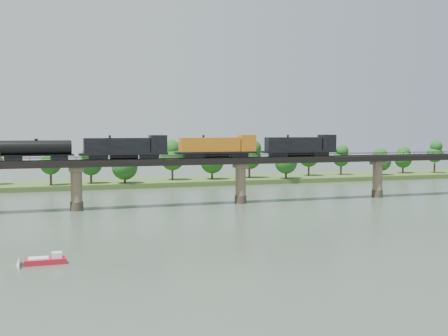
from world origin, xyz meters
name	(u,v)px	position (x,y,z in m)	size (l,w,h in m)	color
ground	(292,222)	(0.00, 0.00, 0.00)	(400.00, 400.00, 0.00)	#374638
far_bank	(185,181)	(0.00, 85.00, 0.80)	(300.00, 24.00, 1.60)	#365220
bridge	(241,182)	(0.00, 30.00, 5.46)	(236.00, 30.00, 11.50)	#473A2D
bridge_superstructure	(241,157)	(0.00, 30.00, 11.79)	(220.00, 4.90, 0.75)	black
far_treeline	(164,159)	(-8.21, 80.52, 8.83)	(289.06, 17.54, 13.60)	#382619
freight_train	(187,147)	(-13.82, 30.00, 14.23)	(83.00, 3.23, 5.71)	black
motorboat	(46,260)	(-47.65, -21.72, 0.53)	(5.55, 2.04, 1.55)	red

